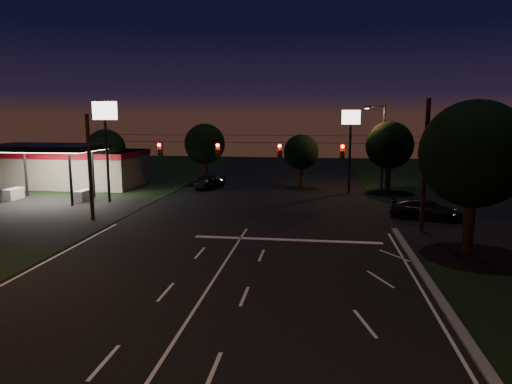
% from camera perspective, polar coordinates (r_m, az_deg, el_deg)
% --- Properties ---
extents(ground, '(140.00, 140.00, 0.00)m').
position_cam_1_polar(ground, '(19.17, -7.96, -14.75)').
color(ground, black).
rests_on(ground, ground).
extents(cross_street_left, '(20.00, 16.00, 0.02)m').
position_cam_1_polar(cross_street_left, '(41.92, -28.82, -2.47)').
color(cross_street_left, black).
rests_on(cross_street_left, ground).
extents(stop_bar, '(12.00, 0.50, 0.01)m').
position_cam_1_polar(stop_bar, '(29.42, 3.87, -5.97)').
color(stop_bar, silver).
rests_on(stop_bar, ground).
extents(utility_pole_right, '(0.30, 0.30, 9.00)m').
position_cam_1_polar(utility_pole_right, '(33.50, 19.91, -4.62)').
color(utility_pole_right, black).
rests_on(utility_pole_right, ground).
extents(utility_pole_left, '(0.28, 0.28, 8.00)m').
position_cam_1_polar(utility_pole_left, '(36.85, -19.70, -3.35)').
color(utility_pole_left, black).
rests_on(utility_pole_left, ground).
extents(signal_span, '(24.00, 0.40, 1.56)m').
position_cam_1_polar(signal_span, '(32.22, -0.93, 5.34)').
color(signal_span, black).
rests_on(signal_span, ground).
extents(gas_station, '(14.20, 16.10, 5.25)m').
position_cam_1_polar(gas_station, '(54.52, -21.63, 3.09)').
color(gas_station, gray).
rests_on(gas_station, ground).
extents(pole_sign_left_near, '(2.20, 0.30, 9.10)m').
position_cam_1_polar(pole_sign_left_near, '(43.16, -18.30, 7.88)').
color(pole_sign_left_near, black).
rests_on(pole_sign_left_near, ground).
extents(pole_sign_right, '(1.80, 0.30, 8.40)m').
position_cam_1_polar(pole_sign_right, '(46.92, 11.73, 7.35)').
color(pole_sign_right, black).
rests_on(pole_sign_right, ground).
extents(street_light_right_far, '(2.20, 0.35, 9.00)m').
position_cam_1_polar(street_light_right_far, '(49.27, 15.32, 6.14)').
color(street_light_right_far, black).
rests_on(street_light_right_far, ground).
extents(tree_right_near, '(6.00, 6.00, 8.76)m').
position_cam_1_polar(tree_right_near, '(28.38, 25.58, 4.19)').
color(tree_right_near, black).
rests_on(tree_right_near, ground).
extents(tree_far_a, '(4.20, 4.20, 6.42)m').
position_cam_1_polar(tree_far_a, '(52.32, -18.18, 5.10)').
color(tree_far_a, black).
rests_on(tree_far_a, ground).
extents(tree_far_b, '(4.60, 4.60, 6.98)m').
position_cam_1_polar(tree_far_b, '(52.62, -6.36, 5.93)').
color(tree_far_b, black).
rests_on(tree_far_b, ground).
extents(tree_far_c, '(3.80, 3.80, 5.86)m').
position_cam_1_polar(tree_far_c, '(50.09, 5.69, 4.95)').
color(tree_far_c, black).
rests_on(tree_far_c, ground).
extents(tree_far_d, '(4.80, 4.80, 7.30)m').
position_cam_1_polar(tree_far_d, '(48.54, 16.35, 5.56)').
color(tree_far_d, black).
rests_on(tree_far_d, ground).
extents(tree_far_e, '(4.00, 4.00, 6.18)m').
position_cam_1_polar(tree_far_e, '(48.47, 26.07, 4.13)').
color(tree_far_e, black).
rests_on(tree_far_e, ground).
extents(car_oncoming_a, '(2.71, 4.67, 1.49)m').
position_cam_1_polar(car_oncoming_a, '(49.88, -5.98, 1.28)').
color(car_oncoming_a, black).
rests_on(car_oncoming_a, ground).
extents(car_oncoming_b, '(2.34, 4.44, 1.39)m').
position_cam_1_polar(car_oncoming_b, '(52.08, -5.48, 1.58)').
color(car_oncoming_b, black).
rests_on(car_oncoming_b, ground).
extents(car_cross, '(5.73, 3.50, 1.55)m').
position_cam_1_polar(car_cross, '(37.24, 20.52, -2.05)').
color(car_cross, black).
rests_on(car_cross, ground).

